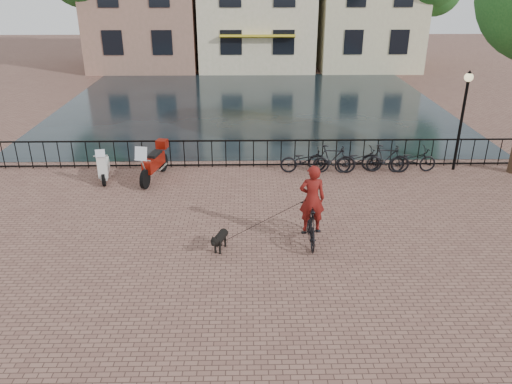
{
  "coord_description": "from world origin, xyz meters",
  "views": [
    {
      "loc": [
        -0.22,
        -9.04,
        6.53
      ],
      "look_at": [
        0.0,
        3.0,
        1.2
      ],
      "focal_mm": 35.0,
      "sensor_mm": 36.0,
      "label": 1
    }
  ],
  "objects_px": {
    "cyclist": "(312,209)",
    "motorcycle": "(153,159)",
    "scooter": "(103,161)",
    "lamp_post": "(464,104)",
    "dog": "(220,240)"
  },
  "relations": [
    {
      "from": "lamp_post",
      "to": "dog",
      "type": "height_order",
      "value": "lamp_post"
    },
    {
      "from": "dog",
      "to": "motorcycle",
      "type": "bearing_deg",
      "value": 135.67
    },
    {
      "from": "lamp_post",
      "to": "scooter",
      "type": "bearing_deg",
      "value": -176.61
    },
    {
      "from": "motorcycle",
      "to": "scooter",
      "type": "height_order",
      "value": "motorcycle"
    },
    {
      "from": "motorcycle",
      "to": "scooter",
      "type": "distance_m",
      "value": 1.7
    },
    {
      "from": "cyclist",
      "to": "scooter",
      "type": "distance_m",
      "value": 7.88
    },
    {
      "from": "lamp_post",
      "to": "scooter",
      "type": "distance_m",
      "value": 12.44
    },
    {
      "from": "motorcycle",
      "to": "lamp_post",
      "type": "bearing_deg",
      "value": 16.58
    },
    {
      "from": "scooter",
      "to": "lamp_post",
      "type": "bearing_deg",
      "value": -7.67
    },
    {
      "from": "motorcycle",
      "to": "scooter",
      "type": "xyz_separation_m",
      "value": [
        -1.7,
        0.01,
        -0.09
      ]
    },
    {
      "from": "cyclist",
      "to": "scooter",
      "type": "height_order",
      "value": "cyclist"
    },
    {
      "from": "cyclist",
      "to": "dog",
      "type": "xyz_separation_m",
      "value": [
        -2.35,
        -0.37,
        -0.67
      ]
    },
    {
      "from": "dog",
      "to": "motorcycle",
      "type": "relative_size",
      "value": 0.41
    },
    {
      "from": "cyclist",
      "to": "motorcycle",
      "type": "bearing_deg",
      "value": -41.55
    },
    {
      "from": "dog",
      "to": "scooter",
      "type": "bearing_deg",
      "value": 149.34
    }
  ]
}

